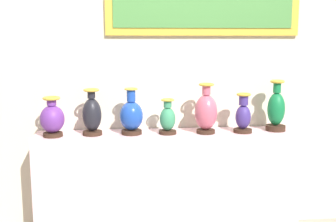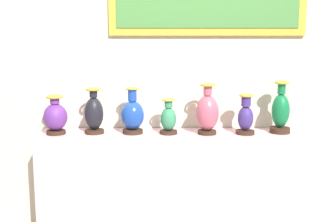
# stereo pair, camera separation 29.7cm
# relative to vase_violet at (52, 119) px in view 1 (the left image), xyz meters

# --- Properties ---
(display_shelf) EXTENTS (2.07, 0.34, 0.86)m
(display_shelf) POSITION_rel_vase_violet_xyz_m (0.88, 0.06, -0.57)
(display_shelf) COLOR beige
(display_shelf) RESTS_ON ground_plane
(back_wall) EXTENTS (3.69, 0.14, 2.76)m
(back_wall) POSITION_rel_vase_violet_xyz_m (0.89, 0.28, 0.41)
(back_wall) COLOR beige
(back_wall) RESTS_ON ground_plane
(vase_violet) EXTENTS (0.18, 0.18, 0.30)m
(vase_violet) POSITION_rel_vase_violet_xyz_m (0.00, 0.00, 0.00)
(vase_violet) COLOR #382319
(vase_violet) RESTS_ON display_shelf
(vase_onyx) EXTENTS (0.15, 0.15, 0.36)m
(vase_onyx) POSITION_rel_vase_violet_xyz_m (0.29, 0.03, 0.02)
(vase_onyx) COLOR #382319
(vase_onyx) RESTS_ON display_shelf
(vase_sapphire) EXTENTS (0.18, 0.18, 0.36)m
(vase_sapphire) POSITION_rel_vase_violet_xyz_m (0.59, 0.03, 0.01)
(vase_sapphire) COLOR #382319
(vase_sapphire) RESTS_ON display_shelf
(vase_jade) EXTENTS (0.14, 0.14, 0.27)m
(vase_jade) POSITION_rel_vase_violet_xyz_m (0.87, 0.01, -0.02)
(vase_jade) COLOR #382319
(vase_jade) RESTS_ON display_shelf
(vase_rose) EXTENTS (0.18, 0.18, 0.39)m
(vase_rose) POSITION_rel_vase_violet_xyz_m (1.17, 0.01, 0.03)
(vase_rose) COLOR #382319
(vase_rose) RESTS_ON display_shelf
(vase_indigo) EXTENTS (0.14, 0.14, 0.31)m
(vase_indigo) POSITION_rel_vase_violet_xyz_m (1.47, 0.00, -0.00)
(vase_indigo) COLOR #382319
(vase_indigo) RESTS_ON display_shelf
(vase_emerald) EXTENTS (0.16, 0.16, 0.41)m
(vase_emerald) POSITION_rel_vase_violet_xyz_m (1.75, 0.05, 0.03)
(vase_emerald) COLOR #382319
(vase_emerald) RESTS_ON display_shelf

